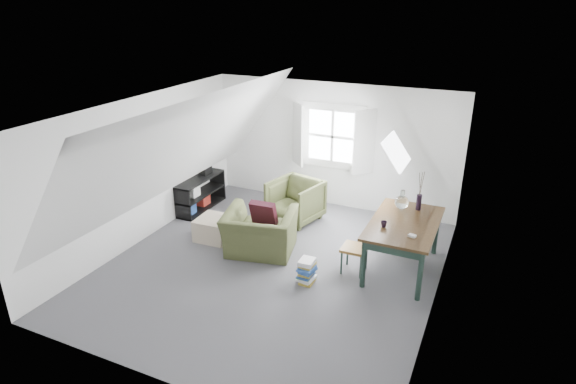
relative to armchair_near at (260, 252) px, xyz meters
The scene contains 24 objects.
floor 0.50m from the armchair_near, 39.11° to the right, with size 5.50×5.50×0.00m, color #505055.
ceiling 2.55m from the armchair_near, 39.11° to the right, with size 5.50×5.50×0.00m, color white.
wall_back 2.76m from the armchair_near, 80.87° to the left, with size 5.00×5.00×0.00m, color white.
wall_front 3.34m from the armchair_near, 82.74° to the right, with size 5.00×5.00×0.00m, color white.
wall_left 2.47m from the armchair_near, behind, with size 5.50×5.50×0.00m, color white.
wall_right 3.17m from the armchair_near, ahead, with size 5.50×5.50×0.00m, color white.
slope_left 2.14m from the armchair_near, 164.68° to the right, with size 5.50×5.50×0.00m, color white.
slope_right 2.65m from the armchair_near, ahead, with size 5.50×5.50×0.00m, color white.
dormer_window 2.80m from the armchair_near, 80.59° to the left, with size 1.71×0.35×1.30m.
skylight 2.79m from the armchair_near, 26.85° to the left, with size 0.55×0.75×0.04m, color white.
armchair_near is the anchor object (origin of this frame).
armchair_far 1.39m from the armchair_near, 88.65° to the left, with size 0.86×0.89×0.81m, color #414724.
throw_pillow 0.67m from the armchair_near, 90.00° to the left, with size 0.43×0.12×0.43m, color #390F1B.
ottoman 0.99m from the armchair_near, behind, with size 0.58×0.58×0.39m, color tan.
dining_table 2.42m from the armchair_near, 10.87° to the left, with size 0.99×1.65×0.82m.
demijohn 2.49m from the armchair_near, 22.69° to the left, with size 0.22×0.22×0.32m.
vase_twigs 2.74m from the armchair_near, 22.59° to the left, with size 0.08×0.09×0.64m.
cup 2.18m from the armchair_near, ahead, with size 0.10×0.10×0.09m, color black.
paper_box 2.61m from the armchair_near, ahead, with size 0.11×0.07×0.04m, color white.
dining_chair_far 2.42m from the armchair_near, 24.21° to the left, with size 0.38×0.38×0.81m.
dining_chair_near 1.70m from the armchair_near, ahead, with size 0.38×0.38×0.81m.
media_shelf 2.25m from the armchair_near, 151.17° to the left, with size 0.42×1.27×0.65m.
electronics_box 2.50m from the armchair_near, 145.00° to the left, with size 0.18×0.24×0.19m, color black.
magazine_stack 1.20m from the armchair_near, 26.45° to the right, with size 0.28×0.33×0.37m.
Camera 1 is at (2.99, -5.99, 4.01)m, focal length 30.00 mm.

